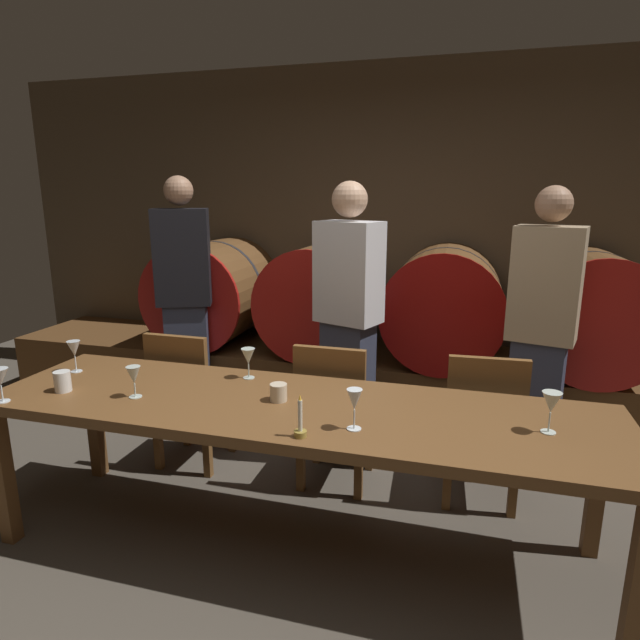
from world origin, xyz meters
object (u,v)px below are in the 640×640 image
Objects in this scene: wine_barrel_far_left at (215,291)px; wine_glass_far_left at (0,378)px; chair_center at (334,408)px; wine_glass_left at (74,350)px; wine_barrel_center_right at (445,304)px; cup_left at (63,381)px; wine_glass_center_right at (248,357)px; guest_left at (185,300)px; candle_center at (301,426)px; dining_table at (293,417)px; wine_glass_right at (354,401)px; guest_center at (348,321)px; wine_barrel_center_left at (324,297)px; cup_right at (278,392)px; wine_barrel_far_right at (588,311)px; chair_left at (188,393)px; wine_glass_far_right at (551,403)px; chair_right at (483,421)px; wine_glass_center_left at (134,376)px.

wine_barrel_far_left reaches higher than wine_glass_far_left.
wine_glass_left reaches higher than chair_center.
wine_barrel_center_right reaches higher than cup_left.
wine_glass_center_right reaches higher than chair_center.
guest_left is at bearing 87.52° from wine_glass_far_left.
chair_center is 4.94× the size of candle_center.
dining_table is 16.84× the size of wine_glass_right.
chair_center is at bearing 40.74° from wine_glass_center_right.
guest_center reaches higher than wine_barrel_far_left.
wine_barrel_center_left reaches higher than cup_right.
wine_barrel_center_right is 2.52m from wine_glass_left.
wine_glass_center_right is 1.59× the size of cup_left.
wine_barrel_far_right is at bearing -140.88° from chair_center.
chair_center is at bearing -178.92° from chair_left.
wine_glass_far_right is at bearing -0.27° from dining_table.
dining_table is at bearing 33.19° from chair_right.
wine_glass_center_right is 0.80m from wine_glass_right.
dining_table is at bearing -107.74° from wine_barrel_center_right.
chair_center is (0.40, -1.23, -0.39)m from wine_barrel_center_left.
wine_glass_left reaches higher than cup_right.
wine_glass_center_right is at bearing 141.36° from dining_table.
wine_barrel_center_right is 2.02m from wine_glass_right.
dining_table is at bearing 14.58° from wine_glass_far_left.
chair_left is 0.93m from chair_center.
dining_table is (-1.56, -1.82, -0.20)m from wine_barrel_far_right.
chair_left is 1.00× the size of chair_center.
chair_left is 0.83m from cup_left.
wine_glass_far_right reaches higher than cup_right.
chair_right is 5.49× the size of wine_glass_far_left.
wine_glass_far_right is 1.16m from cup_right.
wine_glass_center_left is 0.39m from cup_left.
wine_glass_far_left is at bearing -132.55° from cup_left.
chair_left is 1.39m from candle_center.
wine_barrel_far_right is at bearing 0.00° from wine_barrel_center_right.
wine_glass_left is at bearing 65.35° from guest_left.
dining_table is 16.95× the size of wine_glass_left.
wine_glass_left reaches higher than chair_left.
wine_barrel_far_right reaches higher than wine_glass_left.
guest_center is at bearing 136.64° from wine_glass_far_right.
candle_center reaches higher than dining_table.
guest_left is at bearing -18.75° from chair_right.
wine_glass_far_left is (-1.33, -1.32, -0.04)m from guest_center.
wine_barrel_center_left reaches higher than wine_glass_far_right.
wine_glass_far_right is (-0.47, -1.82, -0.01)m from wine_barrel_far_right.
wine_glass_far_left reaches higher than wine_glass_center_left.
wine_barrel_far_left is 6.24× the size of wine_glass_center_left.
wine_barrel_center_right is 2.18m from candle_center.
wine_barrel_far_left is at bearing 123.85° from candle_center.
chair_left is 5.49× the size of wine_glass_far_left.
wine_glass_right reaches higher than wine_glass_left.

